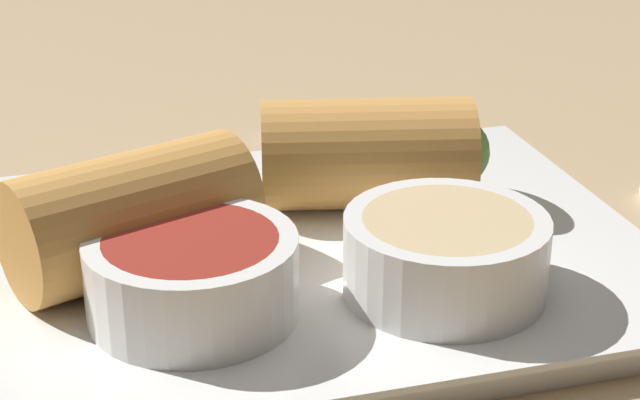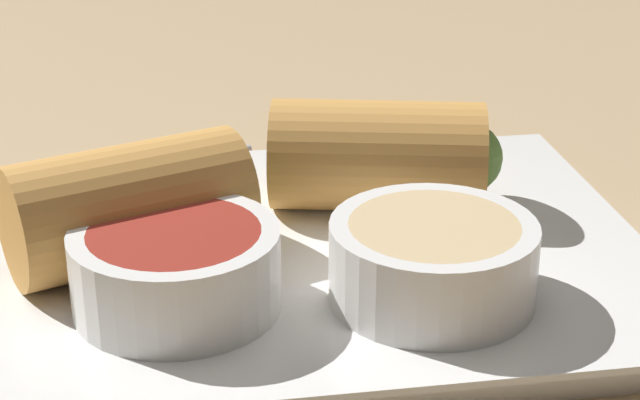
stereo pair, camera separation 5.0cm
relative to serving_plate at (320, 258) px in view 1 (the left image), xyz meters
The scene contains 7 objects.
table_surface 2.38cm from the serving_plate, 151.53° to the right, with size 180.00×140.00×2.00cm.
serving_plate is the anchor object (origin of this frame).
roll_front_left 6.04cm from the serving_plate, 138.53° to the right, with size 11.10×7.20×5.19cm.
roll_front_right 8.42cm from the serving_plate, ahead, with size 11.09×8.28×5.19cm.
dipping_bowl_near 7.16cm from the serving_plate, 122.37° to the left, with size 8.21×8.21×3.28cm.
dipping_bowl_far 8.34cm from the serving_plate, 36.07° to the left, with size 8.21×8.21×3.28cm.
spoon 16.06cm from the serving_plate, 92.34° to the right, with size 16.29×7.11×1.11cm.
Camera 1 is at (13.03, 41.60, 24.44)cm, focal length 60.00 mm.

